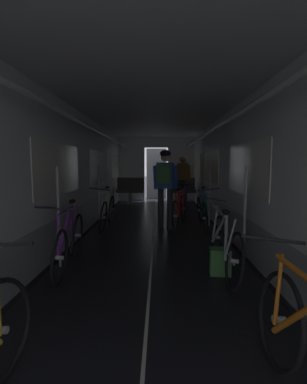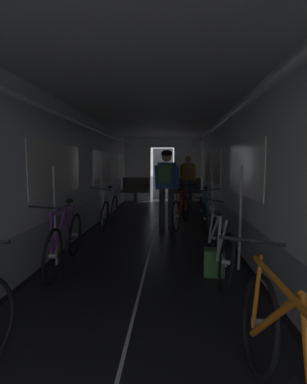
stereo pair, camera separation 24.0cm
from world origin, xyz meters
TOP-DOWN VIEW (x-y plane):
  - train_car_shell at (-0.00, 3.60)m, footprint 3.14×12.34m
  - bench_seat_far_left at (-0.90, 8.07)m, footprint 0.98×0.51m
  - bench_seat_far_right at (0.90, 8.07)m, footprint 0.98×0.51m
  - bicycle_purple at (-1.10, 2.02)m, footprint 0.44×1.69m
  - bicycle_silver at (0.96, 1.94)m, footprint 0.44×1.69m
  - bicycle_orange at (0.96, -0.27)m, footprint 0.44×1.69m
  - bicycle_white at (-1.05, 4.49)m, footprint 0.44×1.69m
  - bicycle_teal at (1.07, 4.45)m, footprint 0.44×1.69m
  - person_cyclist_aisle at (0.24, 4.38)m, footprint 0.56×0.44m
  - bicycle_red_in_aisle at (0.58, 4.64)m, footprint 0.61×1.66m
  - person_standing_near_bench at (0.90, 7.70)m, footprint 0.53×0.23m
  - backpack_on_floor at (0.90, 1.87)m, footprint 0.28×0.22m

SIDE VIEW (x-z plane):
  - backpack_on_floor at x=0.90m, z-range 0.00..0.34m
  - bicycle_silver at x=0.96m, z-range -0.10..0.86m
  - bicycle_white at x=-1.05m, z-range -0.10..0.86m
  - bicycle_orange at x=0.96m, z-range -0.10..0.86m
  - bicycle_teal at x=1.07m, z-range -0.09..0.86m
  - bicycle_purple at x=-1.10m, z-range -0.09..0.86m
  - bicycle_red_in_aisle at x=0.58m, z-range -0.09..0.86m
  - bench_seat_far_left at x=-0.90m, z-range 0.09..1.04m
  - bench_seat_far_right at x=0.90m, z-range 0.09..1.04m
  - person_standing_near_bench at x=0.90m, z-range 0.13..1.82m
  - person_cyclist_aisle at x=0.24m, z-range 0.21..1.94m
  - train_car_shell at x=0.00m, z-range 0.41..2.98m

